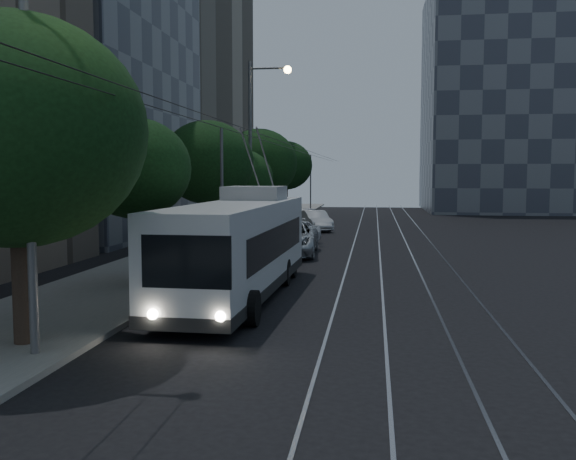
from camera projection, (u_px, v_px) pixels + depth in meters
The scene contains 21 objects.
ground at pixel (323, 316), 18.15m from camera, with size 120.00×120.00×0.00m, color black.
sidewalk at pixel (226, 239), 38.89m from camera, with size 5.00×90.00×0.15m, color slate.
tram_rails at pixel (392, 242), 37.56m from camera, with size 4.52×90.00×0.02m.
overhead_wires at pixel (267, 183), 38.26m from camera, with size 2.23×90.00×6.00m.
building_glass_mid at pixel (56, 27), 41.23m from camera, with size 14.40×18.40×26.80m.
building_tan_far at pixel (159, 32), 60.62m from camera, with size 14.40×22.40×34.80m.
building_distant_right at pixel (531, 100), 69.02m from camera, with size 22.00×18.00×24.00m, color #3D414E.
trolleybus at pixel (239, 247), 20.71m from camera, with size 2.84×11.98×5.63m.
pickup_silver at pixel (288, 238), 31.70m from camera, with size 2.76×5.98×1.66m, color silver.
car_white_a at pixel (292, 233), 35.78m from camera, with size 1.73×4.31×1.47m, color silver.
car_white_b at pixel (291, 230), 38.63m from camera, with size 1.77×4.36×1.27m, color white.
car_white_c at pixel (315, 221), 45.23m from camera, with size 1.51×4.32×1.42m, color silver.
car_white_d at pixel (304, 216), 50.82m from camera, with size 1.60×3.98×1.36m, color white.
tree_0 at pixel (17, 132), 14.25m from camera, with size 5.78×5.78×7.55m.
tree_1 at pixel (135, 169), 22.20m from camera, with size 3.90×3.90×5.96m.
tree_2 at pixel (208, 163), 32.50m from camera, with size 4.72×4.72×6.72m.
tree_3 at pixel (241, 179), 38.37m from camera, with size 3.84×3.84×5.47m.
tree_4 at pixel (259, 164), 44.19m from camera, with size 5.30×5.30×7.12m.
tree_5 at pixel (285, 166), 57.32m from camera, with size 4.83×4.83×6.94m.
streetlamp_near at pixel (45, 93), 13.28m from camera, with size 2.29×0.44×9.36m.
streetlamp_far at pixel (257, 135), 37.27m from camera, with size 2.52×0.44×10.49m.
Camera 1 is at (1.41, -17.84, 4.00)m, focal length 40.00 mm.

